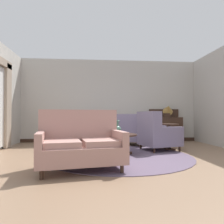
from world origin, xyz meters
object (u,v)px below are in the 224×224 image
at_px(gramophone, 168,110).
at_px(porcelain_vase, 117,128).
at_px(side_table, 170,134).
at_px(settee, 81,145).
at_px(sideboard, 166,128).
at_px(armchair_beside_settee, 133,132).
at_px(coffee_table, 117,137).
at_px(armchair_far_left, 78,133).
at_px(armchair_near_window, 156,134).

bearing_deg(gramophone, porcelain_vase, -132.59).
bearing_deg(side_table, settee, -140.24).
bearing_deg(side_table, gramophone, 71.51).
bearing_deg(side_table, sideboard, 73.98).
distance_m(armchair_beside_settee, side_table, 1.26).
distance_m(settee, gramophone, 4.57).
bearing_deg(coffee_table, sideboard, 49.03).
relative_size(side_table, sideboard, 0.60).
height_order(coffee_table, porcelain_vase, porcelain_vase).
bearing_deg(armchair_far_left, porcelain_vase, 96.35).
bearing_deg(side_table, armchair_far_left, 170.27).
relative_size(settee, sideboard, 1.33).
relative_size(coffee_table, armchair_beside_settee, 0.83).
height_order(armchair_beside_settee, side_table, armchair_beside_settee).
bearing_deg(armchair_far_left, side_table, 133.29).
bearing_deg(armchair_near_window, settee, 118.32).
height_order(settee, armchair_far_left, armchair_far_left).
xyz_separation_m(sideboard, gramophone, (0.05, -0.09, 0.63)).
height_order(settee, armchair_beside_settee, settee).
relative_size(coffee_table, sideboard, 0.81).
distance_m(armchair_beside_settee, sideboard, 1.54).
height_order(porcelain_vase, sideboard, sideboard).
xyz_separation_m(armchair_far_left, sideboard, (2.99, 1.29, 0.06)).
xyz_separation_m(coffee_table, settee, (-0.77, -1.31, 0.01)).
relative_size(coffee_table, gramophone, 1.78).
relative_size(porcelain_vase, sideboard, 0.28).
distance_m(armchair_far_left, side_table, 2.53).
relative_size(porcelain_vase, gramophone, 0.61).
relative_size(settee, armchair_near_window, 1.40).
bearing_deg(coffee_table, settee, -120.57).
height_order(coffee_table, armchair_near_window, armchair_near_window).
relative_size(coffee_table, armchair_near_window, 0.86).
bearing_deg(armchair_beside_settee, armchair_far_left, 44.61).
xyz_separation_m(settee, gramophone, (2.83, 3.52, 0.72)).
relative_size(porcelain_vase, side_table, 0.46).
xyz_separation_m(armchair_far_left, armchair_beside_settee, (1.66, 0.51, -0.02)).
bearing_deg(gramophone, settee, -128.74).
relative_size(coffee_table, armchair_far_left, 0.84).
bearing_deg(armchair_beside_settee, sideboard, -122.08).
relative_size(porcelain_vase, armchair_near_window, 0.29).
height_order(armchair_beside_settee, gramophone, gramophone).
height_order(sideboard, gramophone, gramophone).
relative_size(coffee_table, side_table, 1.34).
xyz_separation_m(porcelain_vase, armchair_far_left, (-0.98, 1.04, -0.18)).
xyz_separation_m(armchair_beside_settee, gramophone, (1.38, 0.69, 0.72)).
bearing_deg(coffee_table, porcelain_vase, -94.86).
xyz_separation_m(coffee_table, sideboard, (2.00, 2.31, 0.09)).
relative_size(coffee_table, porcelain_vase, 2.91).
bearing_deg(sideboard, armchair_far_left, -156.72).
height_order(armchair_far_left, side_table, armchair_far_left).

